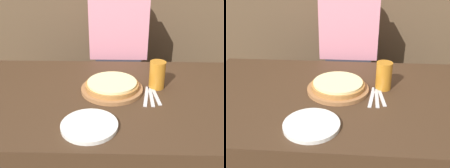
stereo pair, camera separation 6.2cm
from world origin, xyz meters
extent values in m
cube|color=#3D2819|center=(0.00, 0.00, 0.35)|extent=(1.57, 0.93, 0.71)
cylinder|color=#99663D|center=(0.02, 0.04, 0.72)|extent=(0.33, 0.33, 0.02)
cylinder|color=#A87038|center=(0.02, 0.04, 0.74)|extent=(0.29, 0.29, 0.02)
cylinder|color=beige|center=(0.02, 0.04, 0.76)|extent=(0.26, 0.26, 0.01)
cylinder|color=#B7701E|center=(0.26, 0.08, 0.78)|extent=(0.09, 0.09, 0.15)
cylinder|color=white|center=(0.26, 0.08, 0.85)|extent=(0.08, 0.08, 0.02)
cylinder|color=silver|center=(-0.07, -0.30, 0.72)|extent=(0.25, 0.25, 0.02)
cube|color=silver|center=(0.20, -0.02, 0.71)|extent=(0.05, 0.21, 0.00)
cube|color=silver|center=(0.22, -0.02, 0.71)|extent=(0.02, 0.21, 0.00)
cube|color=silver|center=(0.25, -0.02, 0.71)|extent=(0.04, 0.18, 0.00)
cube|color=#33333D|center=(0.05, 0.65, 0.34)|extent=(0.33, 0.20, 0.69)
cube|color=pink|center=(0.05, 0.65, 0.90)|extent=(0.41, 0.20, 0.42)
camera|label=1|loc=(0.05, -1.21, 1.37)|focal=42.00mm
camera|label=2|loc=(0.11, -1.21, 1.37)|focal=42.00mm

